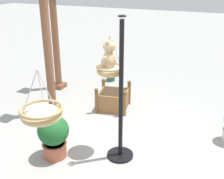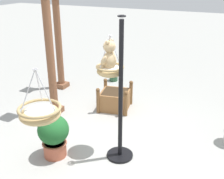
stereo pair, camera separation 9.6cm
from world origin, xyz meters
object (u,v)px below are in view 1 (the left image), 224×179
at_px(display_pole_central, 121,119).
at_px(greenhouse_pillar_right, 56,43).
at_px(potted_plant_small_succulent, 111,71).
at_px(potted_plant_bushy_green, 54,135).
at_px(greenhouse_pillar_left, 48,52).
at_px(wooden_planter_box, 113,99).
at_px(hanging_basket_left_high, 42,114).
at_px(hanging_basket_with_teddy, 110,70).
at_px(teddy_bear, 109,57).

xyz_separation_m(display_pole_central, greenhouse_pillar_right, (2.19, 2.67, 0.51)).
bearing_deg(potted_plant_small_succulent, display_pole_central, -153.77).
bearing_deg(potted_plant_bushy_green, potted_plant_small_succulent, 9.12).
distance_m(greenhouse_pillar_left, potted_plant_bushy_green, 1.89).
height_order(greenhouse_pillar_left, potted_plant_small_succulent, greenhouse_pillar_left).
bearing_deg(display_pole_central, wooden_planter_box, 26.84).
distance_m(greenhouse_pillar_right, wooden_planter_box, 2.17).
bearing_deg(hanging_basket_left_high, wooden_planter_box, 6.06).
bearing_deg(wooden_planter_box, hanging_basket_left_high, -173.94).
distance_m(hanging_basket_with_teddy, potted_plant_small_succulent, 3.55).
relative_size(greenhouse_pillar_right, potted_plant_bushy_green, 3.42).
bearing_deg(display_pole_central, hanging_basket_left_high, 157.90).
distance_m(hanging_basket_left_high, greenhouse_pillar_right, 4.07).
relative_size(display_pole_central, teddy_bear, 4.72).
xyz_separation_m(hanging_basket_left_high, wooden_planter_box, (2.90, 0.31, -1.08)).
distance_m(display_pole_central, greenhouse_pillar_right, 3.49).
xyz_separation_m(teddy_bear, greenhouse_pillar_left, (0.73, 1.68, -0.28)).
height_order(wooden_planter_box, potted_plant_small_succulent, wooden_planter_box).
bearing_deg(display_pole_central, greenhouse_pillar_right, 50.63).
bearing_deg(hanging_basket_with_teddy, wooden_planter_box, 21.21).
relative_size(hanging_basket_left_high, greenhouse_pillar_right, 0.26).
height_order(hanging_basket_with_teddy, hanging_basket_left_high, hanging_basket_with_teddy).
relative_size(display_pole_central, greenhouse_pillar_right, 0.91).
height_order(greenhouse_pillar_left, greenhouse_pillar_right, greenhouse_pillar_left).
xyz_separation_m(greenhouse_pillar_left, wooden_planter_box, (0.75, -1.13, -1.15)).
height_order(hanging_basket_with_teddy, wooden_planter_box, hanging_basket_with_teddy).
bearing_deg(hanging_basket_with_teddy, display_pole_central, -120.96).
bearing_deg(potted_plant_bushy_green, greenhouse_pillar_right, 32.37).
bearing_deg(display_pole_central, potted_plant_small_succulent, 26.23).
bearing_deg(greenhouse_pillar_right, hanging_basket_with_teddy, -130.14).
xyz_separation_m(hanging_basket_with_teddy, potted_plant_bushy_green, (-0.59, 0.75, -1.04)).
height_order(greenhouse_pillar_right, potted_plant_small_succulent, greenhouse_pillar_right).
relative_size(hanging_basket_left_high, wooden_planter_box, 0.83).
bearing_deg(wooden_planter_box, teddy_bear, -159.58).
relative_size(hanging_basket_left_high, potted_plant_bushy_green, 0.90).
distance_m(hanging_basket_left_high, greenhouse_pillar_left, 2.58).
xyz_separation_m(display_pole_central, potted_plant_small_succulent, (3.23, 1.59, -0.42)).
distance_m(hanging_basket_with_teddy, greenhouse_pillar_left, 1.85).
height_order(hanging_basket_left_high, greenhouse_pillar_right, greenhouse_pillar_right).
xyz_separation_m(teddy_bear, hanging_basket_left_high, (-1.42, 0.24, -0.36)).
distance_m(hanging_basket_left_high, wooden_planter_box, 3.11).
distance_m(hanging_basket_left_high, potted_plant_small_succulent, 4.74).
distance_m(display_pole_central, potted_plant_small_succulent, 3.62).
height_order(teddy_bear, greenhouse_pillar_right, greenhouse_pillar_right).
xyz_separation_m(hanging_basket_with_teddy, greenhouse_pillar_right, (2.04, 2.42, -0.23)).
height_order(hanging_basket_with_teddy, greenhouse_pillar_left, greenhouse_pillar_left).
xyz_separation_m(hanging_basket_left_high, potted_plant_small_succulent, (4.50, 1.08, -1.01)).
relative_size(greenhouse_pillar_left, wooden_planter_box, 3.55).
distance_m(display_pole_central, hanging_basket_left_high, 1.49).
relative_size(hanging_basket_with_teddy, hanging_basket_left_high, 0.98).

